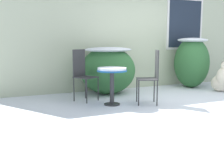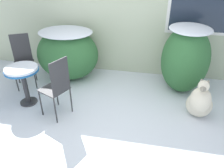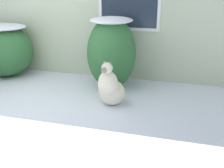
{
  "view_description": "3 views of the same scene",
  "coord_description": "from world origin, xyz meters",
  "px_view_note": "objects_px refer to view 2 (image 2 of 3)",
  "views": [
    {
      "loc": [
        -3.82,
        -4.35,
        1.24
      ],
      "look_at": [
        -1.59,
        0.54,
        0.41
      ],
      "focal_mm": 45.0,
      "sensor_mm": 36.0,
      "label": 1
    },
    {
      "loc": [
        0.61,
        -2.46,
        2.39
      ],
      "look_at": [
        0.0,
        0.6,
        0.55
      ],
      "focal_mm": 35.0,
      "sensor_mm": 36.0,
      "label": 2
    },
    {
      "loc": [
        2.63,
        -3.31,
        1.87
      ],
      "look_at": [
        1.47,
        0.78,
        0.35
      ],
      "focal_mm": 45.0,
      "sensor_mm": 36.0,
      "label": 3
    }
  ],
  "objects_px": {
    "patio_table": "(23,75)",
    "patio_chair_near_table": "(23,59)",
    "patio_chair_far_side": "(57,86)",
    "dog": "(200,102)"
  },
  "relations": [
    {
      "from": "dog",
      "to": "patio_table",
      "type": "bearing_deg",
      "value": -161.94
    },
    {
      "from": "patio_chair_far_side",
      "to": "patio_table",
      "type": "bearing_deg",
      "value": -83.73
    },
    {
      "from": "patio_table",
      "to": "patio_chair_near_table",
      "type": "bearing_deg",
      "value": 120.26
    },
    {
      "from": "dog",
      "to": "patio_chair_far_side",
      "type": "bearing_deg",
      "value": -155.07
    },
    {
      "from": "patio_table",
      "to": "patio_chair_far_side",
      "type": "bearing_deg",
      "value": -17.47
    },
    {
      "from": "patio_table",
      "to": "patio_chair_far_side",
      "type": "height_order",
      "value": "patio_chair_far_side"
    },
    {
      "from": "patio_chair_far_side",
      "to": "dog",
      "type": "bearing_deg",
      "value": 124.22
    },
    {
      "from": "patio_table",
      "to": "patio_chair_near_table",
      "type": "xyz_separation_m",
      "value": [
        -0.37,
        0.64,
        -0.0
      ]
    },
    {
      "from": "patio_chair_near_table",
      "to": "patio_table",
      "type": "bearing_deg",
      "value": -87.98
    },
    {
      "from": "patio_chair_near_table",
      "to": "patio_chair_far_side",
      "type": "relative_size",
      "value": 1.0
    }
  ]
}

